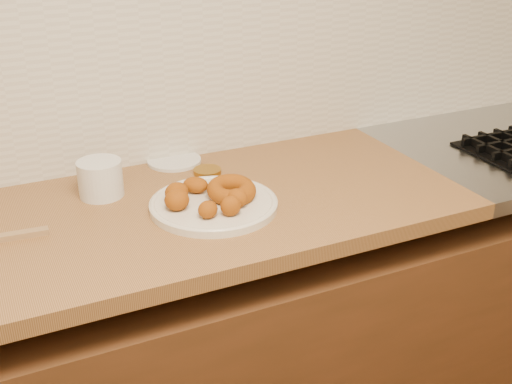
% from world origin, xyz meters
% --- Properties ---
extents(base_cabinet, '(3.60, 0.60, 0.77)m').
position_xyz_m(base_cabinet, '(0.00, 1.69, 0.39)').
color(base_cabinet, '#5A3019').
rests_on(base_cabinet, floor).
extents(backsplash, '(3.60, 0.02, 0.60)m').
position_xyz_m(backsplash, '(0.00, 1.99, 1.20)').
color(backsplash, beige).
rests_on(backsplash, wall_back).
extents(donut_plate, '(0.30, 0.30, 0.02)m').
position_xyz_m(donut_plate, '(-0.11, 1.64, 0.91)').
color(donut_plate, silver).
rests_on(donut_plate, butcher_block).
extents(ring_donut, '(0.14, 0.14, 0.05)m').
position_xyz_m(ring_donut, '(-0.07, 1.65, 0.94)').
color(ring_donut, '#9B4900').
rests_on(ring_donut, donut_plate).
extents(fried_dough_chunks, '(0.19, 0.21, 0.05)m').
position_xyz_m(fried_dough_chunks, '(-0.15, 1.64, 0.94)').
color(fried_dough_chunks, '#9B4900').
rests_on(fried_dough_chunks, donut_plate).
extents(plastic_tub, '(0.12, 0.12, 0.09)m').
position_xyz_m(plastic_tub, '(-0.33, 1.83, 0.94)').
color(plastic_tub, silver).
rests_on(plastic_tub, butcher_block).
extents(tub_lid, '(0.18, 0.18, 0.01)m').
position_xyz_m(tub_lid, '(-0.11, 1.95, 0.90)').
color(tub_lid, silver).
rests_on(tub_lid, butcher_block).
extents(brass_jar_lid, '(0.09, 0.09, 0.01)m').
position_xyz_m(brass_jar_lid, '(-0.05, 1.84, 0.91)').
color(brass_jar_lid, '#A27422').
rests_on(brass_jar_lid, butcher_block).
extents(wooden_utensil, '(0.17, 0.03, 0.01)m').
position_xyz_m(wooden_utensil, '(-0.57, 1.69, 0.91)').
color(wooden_utensil, '#947048').
rests_on(wooden_utensil, butcher_block).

